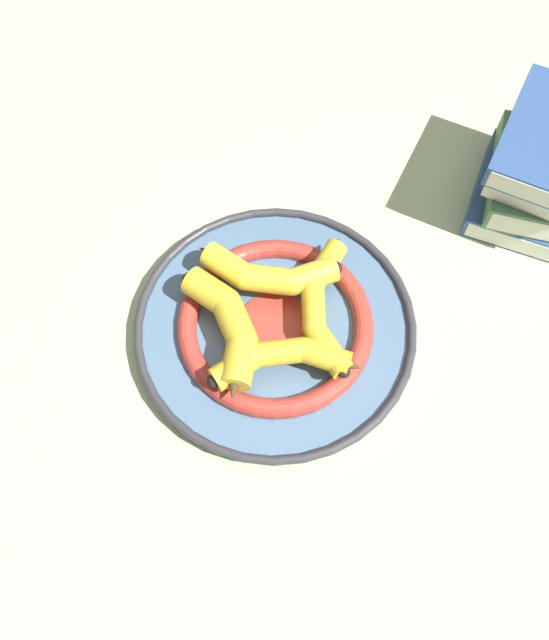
{
  "coord_description": "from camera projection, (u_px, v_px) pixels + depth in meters",
  "views": [
    {
      "loc": [
        0.33,
        0.11,
        0.76
      ],
      "look_at": [
        0.0,
        -0.03,
        0.04
      ],
      "focal_mm": 35.0,
      "sensor_mm": 36.0,
      "label": 1
    }
  ],
  "objects": [
    {
      "name": "decorative_bowl",
      "position": [
        274.0,
        327.0,
        0.82
      ],
      "size": [
        0.37,
        0.37,
        0.04
      ],
      "color": "slate",
      "rests_on": "ground_plane"
    },
    {
      "name": "banana_c",
      "position": [
        283.0,
        358.0,
        0.76
      ],
      "size": [
        0.11,
        0.17,
        0.03
      ],
      "rotation": [
        0.0,
        0.0,
        -1.04
      ],
      "color": "gold",
      "rests_on": "decorative_bowl"
    },
    {
      "name": "banana_b",
      "position": [
        321.0,
        304.0,
        0.8
      ],
      "size": [
        0.19,
        0.1,
        0.03
      ],
      "rotation": [
        0.0,
        0.0,
        0.41
      ],
      "color": "gold",
      "rests_on": "decorative_bowl"
    },
    {
      "name": "ground_plane",
      "position": [
        297.0,
        340.0,
        0.83
      ],
      "size": [
        2.8,
        2.8,
        0.0
      ],
      "primitive_type": "plane",
      "color": "#B2C693"
    },
    {
      "name": "banana_d",
      "position": [
        229.0,
        327.0,
        0.78
      ],
      "size": [
        0.15,
        0.14,
        0.04
      ],
      "rotation": [
        0.0,
        0.0,
        -2.34
      ],
      "color": "gold",
      "rests_on": "decorative_bowl"
    },
    {
      "name": "book_stack",
      "position": [
        543.0,
        171.0,
        0.87
      ],
      "size": [
        0.21,
        0.17,
        0.15
      ],
      "rotation": [
        0.0,
        0.0,
        0.08
      ],
      "color": "#2D4C84",
      "rests_on": "ground_plane"
    },
    {
      "name": "banana_a",
      "position": [
        266.0,
        273.0,
        0.82
      ],
      "size": [
        0.09,
        0.19,
        0.04
      ],
      "rotation": [
        0.0,
        0.0,
        1.84
      ],
      "color": "yellow",
      "rests_on": "decorative_bowl"
    }
  ]
}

